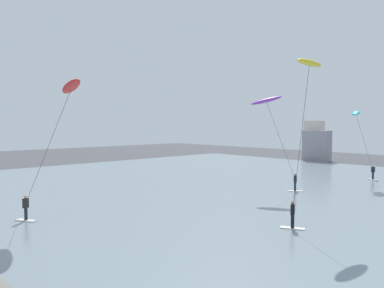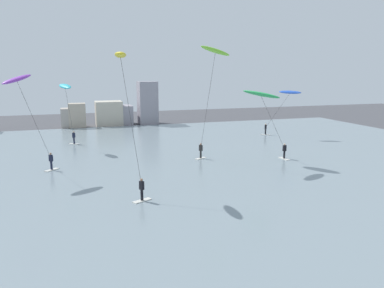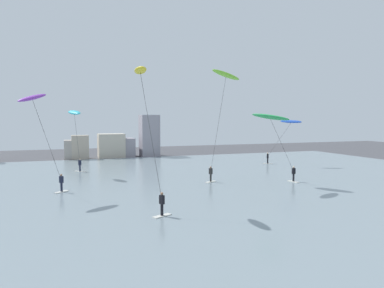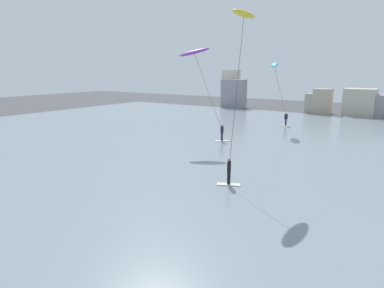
% 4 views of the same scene
% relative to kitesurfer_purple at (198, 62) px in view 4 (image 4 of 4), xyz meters
% --- Properties ---
extents(water_bay, '(84.00, 52.00, 0.10)m').
position_rel_kitesurfer_purple_xyz_m(water_bay, '(8.48, 1.71, -7.46)').
color(water_bay, gray).
rests_on(water_bay, ground).
extents(far_shore_buildings, '(32.33, 5.15, 7.34)m').
position_rel_kitesurfer_purple_xyz_m(far_shore_buildings, '(4.32, 30.12, -4.89)').
color(far_shore_buildings, beige).
rests_on(far_shore_buildings, ground).
extents(kitesurfer_purple, '(4.04, 3.67, 8.85)m').
position_rel_kitesurfer_purple_xyz_m(kitesurfer_purple, '(0.00, 0.00, 0.00)').
color(kitesurfer_purple, silver).
rests_on(kitesurfer_purple, water_bay).
extents(kitesurfer_yellow, '(1.97, 4.75, 10.39)m').
position_rel_kitesurfer_purple_xyz_m(kitesurfer_yellow, '(7.57, -6.76, 1.31)').
color(kitesurfer_yellow, silver).
rests_on(kitesurfer_yellow, water_bay).
extents(kitesurfer_cyan, '(2.25, 5.36, 7.74)m').
position_rel_kitesurfer_purple_xyz_m(kitesurfer_cyan, '(3.40, 10.98, -0.93)').
color(kitesurfer_cyan, silver).
rests_on(kitesurfer_cyan, water_bay).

